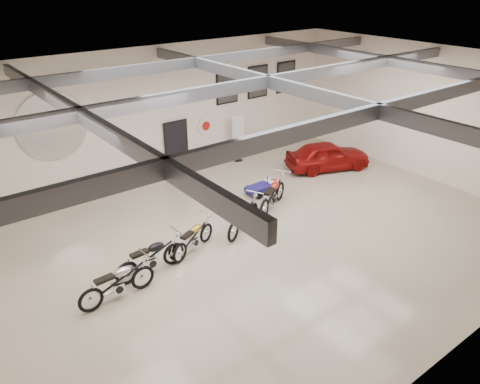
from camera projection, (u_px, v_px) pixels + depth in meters
floor at (264, 238)px, 14.22m from camera, size 16.00×12.00×0.01m
ceiling at (268, 72)px, 12.06m from camera, size 16.00×12.00×0.01m
back_wall at (162, 114)px, 17.43m from camera, size 16.00×0.02×5.00m
right_wall at (428, 113)px, 17.54m from camera, size 0.02×12.00×5.00m
ceiling_beams at (268, 82)px, 12.17m from camera, size 15.80×11.80×0.32m
door at (176, 148)px, 18.30m from camera, size 0.92×0.08×2.10m
logo_plaque at (52, 127)px, 15.07m from camera, size 2.30×0.06×1.16m
poster_left at (227, 87)px, 18.79m from camera, size 1.05×0.08×1.35m
poster_mid at (258, 82)px, 19.67m from camera, size 1.05×0.08×1.35m
poster_right at (286, 77)px, 20.55m from camera, size 1.05×0.08×1.35m
oil_sign at (206, 126)px, 18.78m from camera, size 0.72×0.10×0.72m
banner_stand at (238, 139)px, 19.49m from camera, size 0.57×0.34×1.96m
motorcycle_silver at (117, 282)px, 11.38m from camera, size 2.01×0.71×1.03m
motorcycle_black at (150, 257)px, 12.36m from camera, size 2.06×0.72×1.06m
motorcycle_gold at (193, 237)px, 13.36m from camera, size 1.90×1.20×0.95m
motorcycle_yellow at (243, 216)px, 14.40m from camera, size 2.05×1.41×1.03m
motorcycle_red at (273, 194)px, 15.72m from camera, size 2.18×1.58×1.10m
go_kart at (266, 184)px, 17.07m from camera, size 1.65×0.77×0.59m
vintage_car at (328, 156)px, 18.88m from camera, size 2.48×3.65×1.15m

